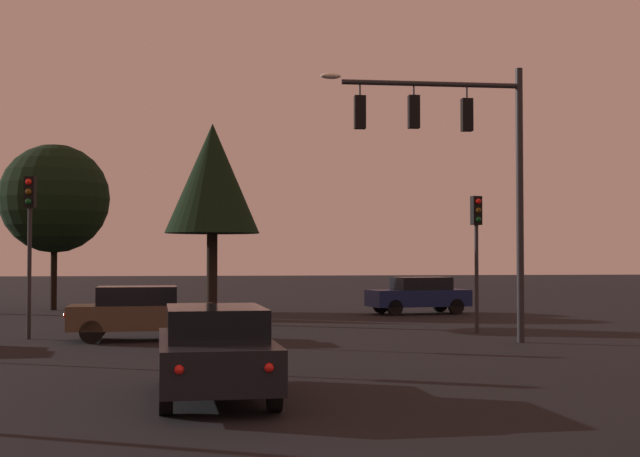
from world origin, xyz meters
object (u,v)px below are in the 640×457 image
(car_nearside_lane, at_px, (215,350))
(car_crossing_right, at_px, (141,312))
(traffic_signal_mast_arm, at_px, (461,149))
(car_far_lane, at_px, (419,295))
(tree_left_far, at_px, (55,199))
(traffic_light_corner_right, at_px, (477,236))
(traffic_light_median, at_px, (30,224))
(tree_center_horizon, at_px, (212,179))

(car_nearside_lane, relative_size, car_crossing_right, 1.10)
(traffic_signal_mast_arm, relative_size, car_far_lane, 1.73)
(traffic_signal_mast_arm, bearing_deg, tree_left_far, 127.65)
(car_nearside_lane, bearing_deg, traffic_light_corner_right, 54.70)
(traffic_light_corner_right, height_order, traffic_light_median, traffic_light_median)
(traffic_light_corner_right, distance_m, car_far_lane, 9.59)
(tree_center_horizon, bearing_deg, car_crossing_right, -109.54)
(car_crossing_right, distance_m, car_far_lane, 14.95)
(traffic_light_median, distance_m, tree_center_horizon, 7.59)
(car_far_lane, bearing_deg, car_nearside_lane, -112.86)
(car_far_lane, distance_m, tree_center_horizon, 10.63)
(car_far_lane, bearing_deg, tree_left_far, 162.35)
(traffic_signal_mast_arm, relative_size, tree_center_horizon, 1.07)
(traffic_signal_mast_arm, bearing_deg, car_crossing_right, 166.66)
(car_nearside_lane, height_order, tree_center_horizon, tree_center_horizon)
(traffic_light_median, bearing_deg, car_crossing_right, -13.80)
(traffic_light_median, bearing_deg, traffic_signal_mast_arm, -13.46)
(car_far_lane, bearing_deg, traffic_signal_mast_arm, -99.13)
(car_crossing_right, xyz_separation_m, tree_left_far, (-4.71, 15.33, 4.17))
(car_far_lane, relative_size, tree_center_horizon, 0.62)
(traffic_signal_mast_arm, xyz_separation_m, car_nearside_lane, (-6.89, -8.63, -4.51))
(car_nearside_lane, relative_size, tree_center_horizon, 0.65)
(traffic_signal_mast_arm, bearing_deg, traffic_light_corner_right, 65.24)
(traffic_light_median, distance_m, tree_left_far, 14.71)
(traffic_signal_mast_arm, xyz_separation_m, tree_left_far, (-13.42, 17.39, -0.35))
(car_nearside_lane, height_order, car_far_lane, same)
(traffic_light_corner_right, relative_size, tree_center_horizon, 0.60)
(traffic_light_median, distance_m, car_far_lane, 17.10)
(traffic_signal_mast_arm, distance_m, car_nearside_lane, 11.93)
(traffic_signal_mast_arm, relative_size, car_nearside_lane, 1.64)
(car_far_lane, bearing_deg, car_crossing_right, -135.80)
(car_nearside_lane, bearing_deg, tree_center_horizon, 89.02)
(traffic_light_corner_right, distance_m, traffic_light_median, 13.37)
(traffic_signal_mast_arm, distance_m, tree_left_far, 21.97)
(traffic_light_corner_right, relative_size, car_nearside_lane, 0.92)
(car_nearside_lane, bearing_deg, car_far_lane, 67.14)
(tree_left_far, bearing_deg, traffic_signal_mast_arm, -52.35)
(traffic_light_corner_right, bearing_deg, car_nearside_lane, -125.30)
(tree_center_horizon, bearing_deg, car_far_lane, 27.60)
(traffic_signal_mast_arm, bearing_deg, tree_center_horizon, 129.63)
(car_crossing_right, height_order, car_far_lane, same)
(car_far_lane, bearing_deg, traffic_light_median, -145.30)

